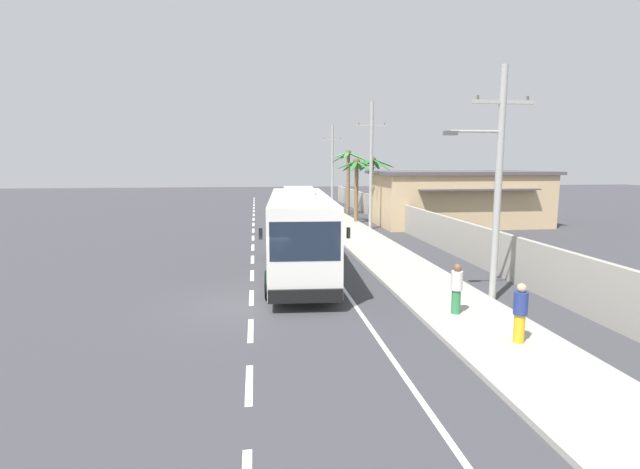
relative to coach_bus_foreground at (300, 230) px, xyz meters
The scene contains 15 objects.
ground_plane 5.49m from the coach_bus_foreground, 114.15° to the right, with size 160.00×160.00×0.00m, color #3A3A3F.
sidewalk_kerb 7.33m from the coach_bus_foreground, 48.52° to the left, with size 3.20×90.00×0.14m, color #A8A399.
lane_markings 10.46m from the coach_bus_foreground, 90.06° to the left, with size 3.67×71.82×0.01m.
boundary_wall 12.65m from the coach_bus_foreground, 47.62° to the left, with size 0.24×60.00×1.89m, color #9E998E.
coach_bus_foreground is the anchor object (origin of this frame).
motorcycle_beside_bus 8.94m from the coach_bus_foreground, 79.56° to the left, with size 0.56×1.96×1.67m.
pedestrian_near_kerb 10.73m from the coach_bus_foreground, 62.46° to the right, with size 0.36×0.36×1.60m.
pedestrian_midwalk 8.17m from the coach_bus_foreground, 58.03° to the right, with size 0.36×0.36×1.59m.
utility_pole_nearest 8.52m from the coach_bus_foreground, 39.88° to the right, with size 3.10×0.24×8.05m.
utility_pole_mid 15.00m from the coach_bus_foreground, 64.49° to the left, with size 2.33×0.24×9.04m.
utility_pole_far 32.61m from the coach_bus_foreground, 78.50° to the left, with size 2.20×0.24×8.78m.
palm_nearest 24.41m from the coach_bus_foreground, 74.17° to the left, with size 3.36×3.52×5.97m.
palm_second 18.12m from the coach_bus_foreground, 70.39° to the left, with size 3.12×2.78×5.17m.
palm_third 22.46m from the coach_bus_foreground, 68.26° to the left, with size 4.08×3.53×5.34m.
roadside_building 20.27m from the coach_bus_foreground, 47.59° to the left, with size 13.20×7.69×4.16m.
Camera 1 is at (0.23, -16.26, 4.87)m, focal length 27.27 mm.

